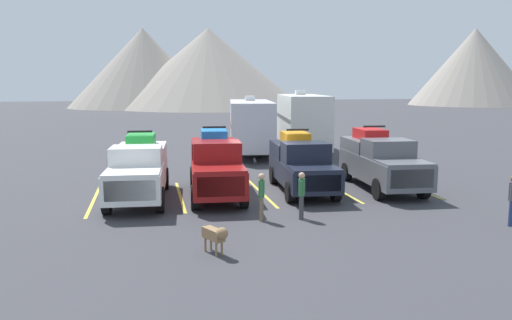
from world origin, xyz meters
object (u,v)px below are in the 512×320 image
pickup_truck_a (139,169)px  pickup_truck_d (380,160)px  camper_trailer_a (251,124)px  dog (216,235)px  pickup_truck_b (216,165)px  person_b (302,192)px  camper_trailer_b (302,120)px  pickup_truck_c (301,164)px  person_a (262,194)px

pickup_truck_a → pickup_truck_d: pickup_truck_d is taller
camper_trailer_a → dog: camper_trailer_a is taller
pickup_truck_b → camper_trailer_a: size_ratio=0.66×
person_b → camper_trailer_b: bearing=72.5°
pickup_truck_a → camper_trailer_b: (10.11, 11.30, 0.92)m
pickup_truck_b → pickup_truck_c: size_ratio=1.08×
pickup_truck_d → person_b: pickup_truck_d is taller
pickup_truck_a → pickup_truck_c: size_ratio=1.10×
pickup_truck_a → pickup_truck_d: size_ratio=1.02×
pickup_truck_d → camper_trailer_b: 11.36m
pickup_truck_a → person_b: 6.68m
camper_trailer_a → pickup_truck_d: bearing=-73.0°
pickup_truck_b → dog: 7.12m
camper_trailer_a → dog: (-4.62, -18.03, -1.39)m
camper_trailer_b → dog: bearing=-113.8°
pickup_truck_b → person_a: 4.20m
pickup_truck_d → camper_trailer_b: size_ratio=0.65×
camper_trailer_a → person_a: camper_trailer_a is taller
pickup_truck_d → camper_trailer_b: (0.07, 11.32, 0.92)m
pickup_truck_b → pickup_truck_a: bearing=-179.7°
person_b → dog: (-3.20, -2.87, -0.36)m
camper_trailer_b → dog: (-8.07, -18.30, -1.57)m
pickup_truck_b → pickup_truck_d: (7.06, -0.04, -0.05)m
pickup_truck_c → camper_trailer_a: camper_trailer_a is taller
pickup_truck_a → pickup_truck_b: (2.98, 0.02, 0.05)m
pickup_truck_c → camper_trailer_b: (3.55, 11.16, 0.97)m
camper_trailer_b → dog: camper_trailer_b is taller
pickup_truck_a → pickup_truck_c: bearing=1.2°
person_a → pickup_truck_d: bearing=33.4°
camper_trailer_a → camper_trailer_b: size_ratio=0.99×
pickup_truck_c → person_b: size_ratio=3.50×
person_a → person_b: person_a is taller
camper_trailer_b → person_a: size_ratio=5.79×
pickup_truck_a → person_a: (3.91, -4.06, -0.29)m
person_b → pickup_truck_d: bearing=40.6°
pickup_truck_b → person_a: size_ratio=3.78×
camper_trailer_a → person_a: (-2.75, -15.08, -1.03)m
camper_trailer_a → person_b: bearing=-95.4°
pickup_truck_a → person_a: pickup_truck_a is taller
pickup_truck_a → pickup_truck_d: bearing=-0.1°
pickup_truck_c → person_a: (-2.64, -4.20, -0.24)m
person_b → dog: size_ratio=1.62×
pickup_truck_c → pickup_truck_d: size_ratio=0.93×
person_b → camper_trailer_a: bearing=84.6°
pickup_truck_c → camper_trailer_b: 11.75m
camper_trailer_a → pickup_truck_b: bearing=-108.5°
pickup_truck_c → camper_trailer_a: (0.10, 10.88, 0.79)m
pickup_truck_c → camper_trailer_b: size_ratio=0.60×
camper_trailer_b → person_a: camper_trailer_b is taller
pickup_truck_b → person_b: pickup_truck_b is taller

